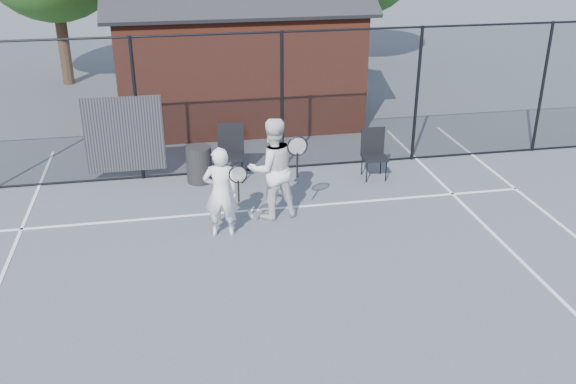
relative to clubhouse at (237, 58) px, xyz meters
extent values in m
plane|color=#4E5359|center=(-0.50, -9.00, -1.61)|extent=(80.00, 80.00, 0.00)
cube|color=silver|center=(-0.50, -6.00, -1.60)|extent=(11.00, 0.06, 0.01)
cube|color=silver|center=(-0.50, -6.15, -1.60)|extent=(0.06, 0.30, 0.01)
cylinder|color=black|center=(-2.50, -4.00, -0.11)|extent=(0.07, 0.07, 3.00)
cylinder|color=black|center=(0.50, -4.00, -0.11)|extent=(0.07, 0.07, 3.00)
cylinder|color=black|center=(3.50, -4.00, -0.11)|extent=(0.07, 0.07, 3.00)
cylinder|color=black|center=(6.50, -4.00, -0.11)|extent=(0.07, 0.07, 3.00)
cylinder|color=black|center=(-0.50, -4.00, 1.36)|extent=(22.00, 0.04, 0.04)
cylinder|color=black|center=(-0.50, -4.00, -1.58)|extent=(22.00, 0.04, 0.04)
cube|color=black|center=(-0.50, -4.00, -0.11)|extent=(22.00, 3.00, 0.01)
cube|color=black|center=(-2.80, -4.02, -0.61)|extent=(1.60, 0.04, 1.60)
cube|color=maroon|center=(0.00, 0.00, -0.11)|extent=(6.00, 4.00, 3.00)
cylinder|color=#362115|center=(-5.00, 4.50, -0.35)|extent=(0.36, 0.36, 2.52)
cylinder|color=#362115|center=(5.00, 5.50, -0.49)|extent=(0.36, 0.36, 2.23)
imported|color=white|center=(-1.08, -6.86, -0.79)|extent=(0.64, 0.47, 1.63)
torus|color=black|center=(-0.81, -7.18, -0.35)|extent=(0.32, 0.03, 0.32)
cylinder|color=black|center=(-0.81, -7.18, -0.65)|extent=(0.03, 0.03, 0.39)
imported|color=white|center=(-0.09, -6.29, -0.66)|extent=(1.03, 0.87, 1.90)
torus|color=black|center=(0.29, -6.66, -0.11)|extent=(0.37, 0.03, 0.37)
cylinder|color=black|center=(0.29, -6.66, -0.47)|extent=(0.04, 0.04, 0.46)
cube|color=black|center=(-0.66, -4.40, -1.04)|extent=(0.62, 0.64, 1.14)
cube|color=black|center=(2.30, -4.90, -1.09)|extent=(0.52, 0.54, 1.04)
cylinder|color=black|center=(-1.33, -4.40, -1.22)|extent=(0.57, 0.57, 0.77)
camera|label=1|loc=(-1.81, -16.90, 3.70)|focal=40.00mm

